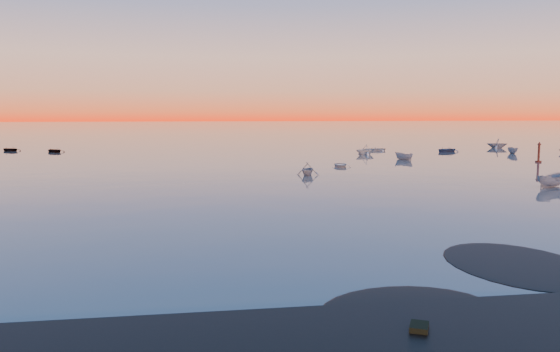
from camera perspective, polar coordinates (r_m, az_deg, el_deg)
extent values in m
plane|color=#615851|center=(121.44, -5.10, 3.43)|extent=(600.00, 600.00, 0.00)
imported|color=gray|center=(55.63, 26.44, -1.04)|extent=(2.88, 4.02, 1.28)
cylinder|color=#40150D|center=(82.68, 25.38, 1.34)|extent=(0.82, 0.82, 0.27)
cylinder|color=#40150D|center=(82.59, 25.42, 2.13)|extent=(0.29, 0.29, 2.37)
cone|color=#40150D|center=(82.51, 25.47, 3.11)|extent=(0.55, 0.55, 0.46)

